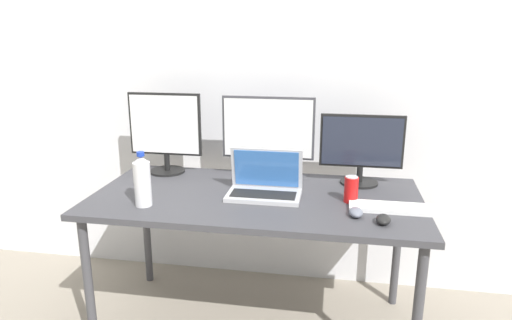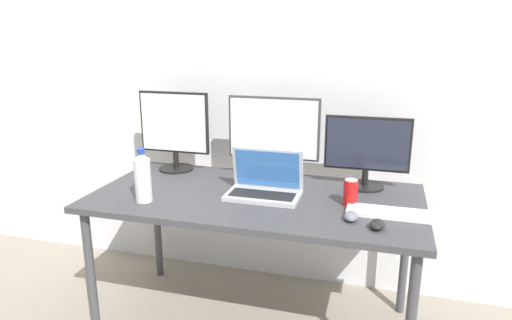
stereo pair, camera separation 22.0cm
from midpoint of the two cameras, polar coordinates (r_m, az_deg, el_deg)
name	(u,v)px [view 1 (the left image)]	position (r m, az deg, el deg)	size (l,w,h in m)	color
wall_back	(273,71)	(2.71, -0.17, 11.10)	(7.00, 0.08, 2.60)	silver
work_desk	(256,207)	(2.28, -2.78, -5.88)	(1.61, 0.80, 0.74)	#424247
monitor_left	(165,130)	(2.63, -13.66, 3.58)	(0.41, 0.20, 0.45)	black
monitor_center	(268,133)	(2.46, -1.05, 3.43)	(0.50, 0.17, 0.45)	#38383D
monitor_right	(361,148)	(2.41, 10.50, 1.51)	(0.43, 0.20, 0.37)	black
laptop_silver	(265,185)	(2.24, -1.71, -3.16)	(0.36, 0.22, 0.23)	#B7B7BC
keyboard_main	(398,208)	(2.13, 14.54, -5.91)	(0.43, 0.12, 0.02)	white
mouse_by_keyboard	(383,219)	(1.97, 12.57, -7.31)	(0.06, 0.09, 0.04)	black
mouse_by_laptop	(356,212)	(2.02, 9.35, -6.53)	(0.06, 0.09, 0.04)	slate
water_bottle	(142,181)	(2.18, -16.87, -2.59)	(0.08, 0.08, 0.26)	silver
soda_can_near_keyboard	(351,189)	(2.17, 8.99, -3.69)	(0.07, 0.07, 0.13)	red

